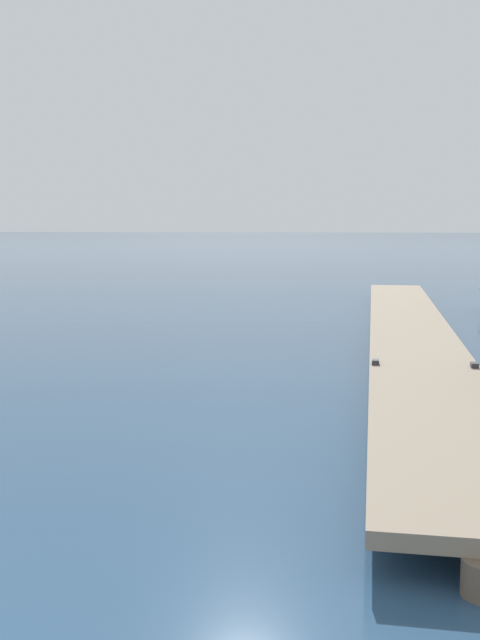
# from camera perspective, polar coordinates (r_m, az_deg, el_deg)

# --- Properties ---
(floating_dock) EXTENTS (2.94, 23.43, 0.53)m
(floating_dock) POSITION_cam_1_polar(r_m,az_deg,el_deg) (17.34, 12.88, -0.84)
(floating_dock) COLOR gray
(floating_dock) RESTS_ON ground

